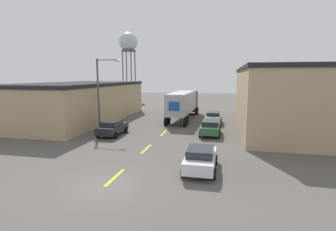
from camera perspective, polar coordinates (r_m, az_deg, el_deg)
The scene contains 11 objects.
ground_plane at distance 15.06m, azimuth -13.64°, elevation -14.82°, with size 160.00×160.00×0.00m, color #56514C.
road_centerline at distance 21.75m, azimuth -4.77°, elevation -7.24°, with size 0.20×15.18×0.01m.
warehouse_left at distance 37.25m, azimuth -18.35°, elevation 2.93°, with size 9.90×22.40×5.07m.
warehouse_right at distance 33.72m, azimuth 25.92°, elevation 3.56°, with size 12.55×23.19×6.95m.
semi_truck at distance 36.39m, azimuth 3.52°, elevation 2.87°, with size 2.90×12.95×3.80m.
parked_car_right_far at distance 33.40m, azimuth 9.84°, elevation -0.40°, with size 2.03×4.20×1.49m.
parked_car_right_near at distance 16.83m, azimuth 7.08°, elevation -9.25°, with size 2.03×4.20×1.49m.
parked_car_left_far at distance 27.03m, azimuth -11.99°, elevation -2.57°, with size 2.03×4.20×1.49m.
parked_car_right_mid at distance 26.88m, azimuth 9.17°, elevation -2.55°, with size 2.03×4.20×1.49m.
water_tower at distance 69.88m, azimuth -8.63°, elevation 15.29°, with size 4.78×4.78×16.96m.
street_lamp at distance 29.32m, azimuth -14.39°, elevation 5.62°, with size 2.76×0.32×7.77m.
Camera 1 is at (6.24, -12.37, 5.92)m, focal length 28.00 mm.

